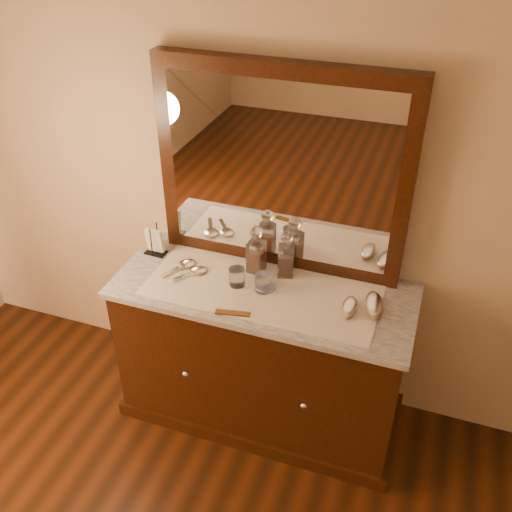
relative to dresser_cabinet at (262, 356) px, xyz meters
name	(u,v)px	position (x,y,z in m)	size (l,w,h in m)	color
dresser_cabinet	(262,356)	(0.00, 0.00, 0.00)	(1.40, 0.55, 0.82)	black
dresser_plinth	(262,404)	(0.00, 0.00, -0.37)	(1.46, 0.59, 0.08)	black
knob_left	(186,374)	(-0.30, -0.28, 0.04)	(0.04, 0.04, 0.04)	silver
knob_right	(304,406)	(0.30, -0.28, 0.04)	(0.04, 0.04, 0.04)	silver
marble_top	(263,291)	(0.00, 0.00, 0.42)	(1.44, 0.59, 0.03)	white
mirror_frame	(281,171)	(0.00, 0.25, 0.94)	(1.20, 0.08, 1.00)	black
mirror_glass	(279,174)	(0.00, 0.21, 0.94)	(1.06, 0.01, 0.86)	white
lace_runner	(262,290)	(0.00, -0.02, 0.44)	(1.10, 0.45, 0.00)	white
pin_dish	(267,287)	(0.02, 0.00, 0.45)	(0.08, 0.08, 0.01)	silver
comb	(233,313)	(-0.07, -0.23, 0.45)	(0.16, 0.03, 0.01)	brown
napkin_rack	(155,242)	(-0.62, 0.10, 0.51)	(0.11, 0.07, 0.17)	black
decanter_left	(256,254)	(-0.08, 0.12, 0.54)	(0.08, 0.08, 0.25)	#8B3A14
decanter_right	(286,258)	(0.07, 0.14, 0.54)	(0.09, 0.09, 0.25)	#8B3A14
brush_near	(349,307)	(0.42, -0.03, 0.46)	(0.07, 0.15, 0.04)	#93755A
brush_far	(374,305)	(0.52, 0.01, 0.47)	(0.11, 0.19, 0.05)	#93755A
hand_mirror_outer	(184,265)	(-0.43, 0.03, 0.45)	(0.14, 0.21, 0.02)	silver
hand_mirror_inner	(195,272)	(-0.35, 0.00, 0.45)	(0.15, 0.18, 0.02)	silver
tumblers	(250,280)	(-0.06, -0.02, 0.49)	(0.21, 0.08, 0.09)	white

